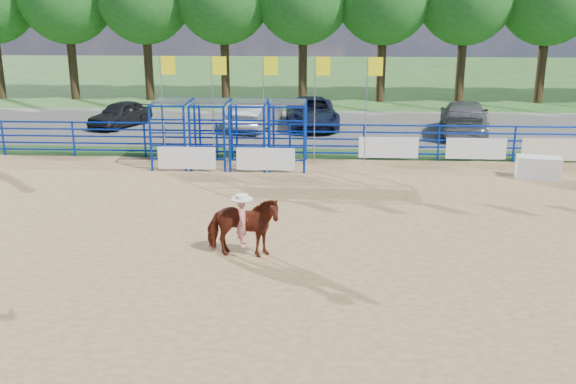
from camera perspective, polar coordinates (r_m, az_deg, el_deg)
The scene contains 11 objects.
ground at distance 16.84m, azimuth -1.57°, elevation -5.20°, with size 120.00×120.00×0.00m, color #356026.
arena_dirt at distance 16.84m, azimuth -1.57°, elevation -5.17°, with size 30.00×20.00×0.02m, color #A48152.
gravel_strip at distance 33.20m, azimuth 0.79°, elevation 5.81°, with size 40.00×10.00×0.01m, color slate.
announcer_table at distance 25.03m, azimuth 21.34°, elevation 2.02°, with size 1.52×0.71×0.81m, color silver.
horse_and_rider at distance 16.12m, azimuth -4.07°, elevation -2.89°, with size 1.95×0.96×2.27m.
car_a at distance 34.23m, azimuth -14.68°, elevation 6.73°, with size 1.55×3.86×1.32m, color black.
car_b at distance 32.73m, azimuth -2.92°, elevation 7.02°, with size 1.64×4.71×1.55m, color gray.
car_c at distance 33.01m, azimuth 2.13°, elevation 7.06°, with size 2.48×5.38×1.50m, color #151A36.
car_d at distance 32.32m, azimuth 15.36°, elevation 6.39°, with size 2.28×5.60×1.63m, color #5E5E61.
perimeter_fence at distance 16.58m, azimuth -1.59°, elevation -2.79°, with size 30.10×20.10×1.50m.
chute_assembly at distance 25.13m, azimuth -4.31°, elevation 5.13°, with size 19.32×2.41×4.20m.
Camera 1 is at (1.30, -15.57, 6.28)m, focal length 40.00 mm.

